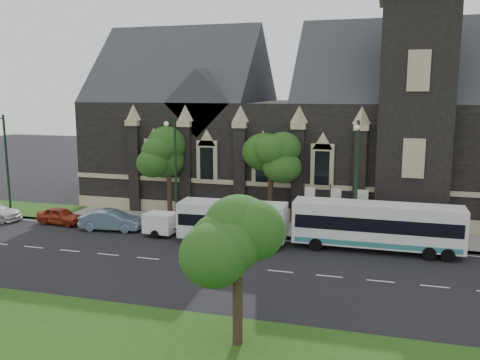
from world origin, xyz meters
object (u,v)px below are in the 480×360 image
(tree_walk_right, at_px, (274,156))
(street_lamp_near, at_px, (356,175))
(banner_flag_left, at_px, (307,204))
(sedan, at_px, (111,220))
(street_lamp_far, at_px, (5,160))
(box_trailer, at_px, (160,223))
(tree_park_east, at_px, (243,243))
(banner_flag_right, at_px, (360,207))
(tour_coach, at_px, (377,225))
(car_far_red, at_px, (61,216))
(shuttle_bus, at_px, (233,220))
(banner_flag_center, at_px, (333,205))
(tree_walk_left, at_px, (172,153))
(street_lamp_mid, at_px, (175,167))

(tree_walk_right, xyz_separation_m, street_lamp_near, (6.79, -3.62, -0.71))
(banner_flag_left, bearing_deg, sedan, -167.52)
(street_lamp_far, height_order, box_trailer, street_lamp_far)
(tree_park_east, height_order, sedan, tree_park_east)
(tree_park_east, distance_m, banner_flag_right, 18.91)
(banner_flag_left, bearing_deg, tree_park_east, -90.35)
(banner_flag_left, xyz_separation_m, tour_coach, (5.30, -3.07, -0.55))
(tour_coach, bearing_deg, box_trailer, -177.58)
(banner_flag_left, bearing_deg, car_far_red, -171.97)
(shuttle_bus, height_order, sedan, shuttle_bus)
(tree_walk_right, height_order, banner_flag_center, tree_walk_right)
(sedan, bearing_deg, tree_walk_left, -39.75)
(street_lamp_mid, distance_m, banner_flag_left, 10.81)
(street_lamp_mid, bearing_deg, banner_flag_center, 8.82)
(banner_flag_left, distance_m, tour_coach, 6.15)
(tree_walk_right, distance_m, banner_flag_left, 4.92)
(street_lamp_far, distance_m, shuttle_bus, 21.79)
(tree_walk_left, bearing_deg, shuttle_bus, -38.43)
(street_lamp_mid, bearing_deg, tour_coach, -4.26)
(tour_coach, bearing_deg, shuttle_bus, -174.60)
(banner_flag_center, height_order, shuttle_bus, banner_flag_center)
(tree_walk_right, relative_size, tour_coach, 0.68)
(tree_walk_right, height_order, banner_flag_left, tree_walk_right)
(banner_flag_left, relative_size, sedan, 0.81)
(street_lamp_mid, relative_size, car_far_red, 2.17)
(street_lamp_mid, relative_size, banner_flag_right, 2.25)
(street_lamp_far, relative_size, sedan, 1.82)
(tree_walk_left, relative_size, banner_flag_center, 1.91)
(street_lamp_near, bearing_deg, banner_flag_left, 152.82)
(street_lamp_far, xyz_separation_m, banner_flag_right, (30.29, 1.91, -2.73))
(shuttle_bus, bearing_deg, tree_walk_right, 70.02)
(car_far_red, bearing_deg, box_trailer, -89.28)
(tree_park_east, bearing_deg, tree_walk_right, 98.42)
(box_trailer, bearing_deg, tree_park_east, -49.43)
(tree_walk_left, xyz_separation_m, tour_coach, (17.38, -4.77, -3.90))
(tree_park_east, height_order, tour_coach, tree_park_east)
(banner_flag_left, distance_m, box_trailer, 11.50)
(shuttle_bus, bearing_deg, street_lamp_near, 11.22)
(banner_flag_right, bearing_deg, banner_flag_left, 180.00)
(tree_park_east, xyz_separation_m, street_lamp_near, (3.82, 16.42, 0.49))
(tree_park_east, relative_size, tree_walk_left, 0.82)
(tree_walk_left, bearing_deg, street_lamp_near, -12.87)
(tour_coach, bearing_deg, street_lamp_near, 143.82)
(box_trailer, bearing_deg, tree_walk_right, 39.64)
(tree_walk_right, bearing_deg, shuttle_bus, -107.33)
(box_trailer, xyz_separation_m, car_far_red, (-9.52, 0.88, -0.30))
(street_lamp_far, height_order, tour_coach, street_lamp_far)
(shuttle_bus, bearing_deg, banner_flag_right, 21.77)
(tour_coach, bearing_deg, sedan, -179.12)
(street_lamp_mid, xyz_separation_m, banner_flag_right, (14.29, 1.91, -2.73))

